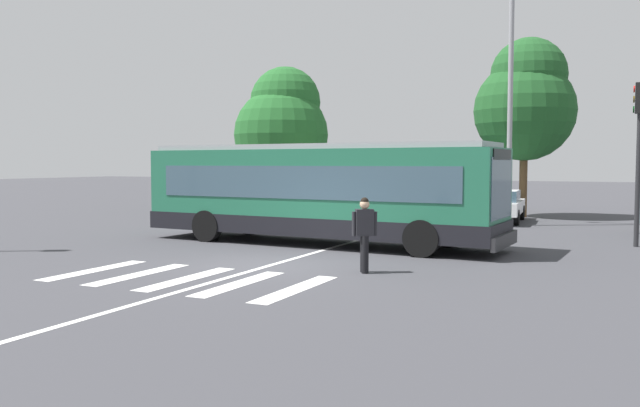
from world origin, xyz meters
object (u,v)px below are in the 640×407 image
Objects in this scene: parked_car_silver at (374,201)px; traffic_light_far_corner at (639,137)px; parked_car_white at (499,204)px; city_transit_bus at (318,193)px; parked_car_champagne at (321,199)px; twin_arm_street_lamp at (511,69)px; background_tree_left at (282,125)px; background_tree_right at (526,101)px; pedestrian_crossing_street at (364,230)px; parked_car_teal at (433,202)px.

traffic_light_far_corner is at bearing -31.25° from parked_car_silver.
traffic_light_far_corner is at bearing -51.98° from parked_car_white.
city_transit_bus reaches higher than parked_car_champagne.
background_tree_left is at bearing 159.22° from twin_arm_street_lamp.
twin_arm_street_lamp is at bearing -9.76° from parked_car_champagne.
background_tree_right is (12.81, -0.31, 0.78)m from background_tree_left.
background_tree_left is (-11.72, 17.73, 3.59)m from pedestrian_crossing_street.
pedestrian_crossing_street is at bearing -61.51° from parked_car_champagne.
pedestrian_crossing_street is 0.37× the size of parked_car_white.
city_transit_bus is 5.43m from pedestrian_crossing_street.
city_transit_bus is 10.16m from parked_car_silver.
background_tree_right is (4.32, 13.09, 3.75)m from city_transit_bus.
background_tree_right is at bearing -1.40° from background_tree_left.
background_tree_right reaches higher than traffic_light_far_corner.
parked_car_teal is at bearing 178.72° from parked_car_white.
pedestrian_crossing_street is 0.38× the size of parked_car_silver.
parked_car_champagne is 15.22m from traffic_light_far_corner.
pedestrian_crossing_street is 0.38× the size of parked_car_teal.
parked_car_white is 8.73m from traffic_light_far_corner.
twin_arm_street_lamp is at bearing 131.57° from traffic_light_far_corner.
parked_car_white is 0.56× the size of background_tree_right.
parked_car_champagne is at bearing 114.51° from city_transit_bus.
city_transit_bus is 1.14× the size of twin_arm_street_lamp.
traffic_light_far_corner is 0.48× the size of twin_arm_street_lamp.
twin_arm_street_lamp is 13.83m from background_tree_left.
parked_car_teal and parked_car_white have the same top height.
pedestrian_crossing_street is at bearing -95.00° from twin_arm_street_lamp.
parked_car_white is 13.24m from background_tree_left.
background_tree_right is (3.47, 3.01, 4.57)m from parked_car_teal.
parked_car_white is (3.72, 10.01, -0.82)m from city_transit_bus.
background_tree_left is at bearing 160.41° from parked_car_teal.
parked_car_silver is (-5.11, 14.28, -0.20)m from pedestrian_crossing_street.
city_transit_bus is 2.38× the size of traffic_light_far_corner.
parked_car_white is 5.54m from background_tree_right.
background_tree_right reaches higher than pedestrian_crossing_street.
traffic_light_far_corner is 20.08m from background_tree_left.
pedestrian_crossing_street is at bearing -126.12° from traffic_light_far_corner.
parked_car_champagne is 2.70m from parked_car_silver.
traffic_light_far_corner is (10.76, -6.53, 2.48)m from parked_car_silver.
parked_car_white is at bearing 0.62° from parked_car_silver.
background_tree_left is (-17.37, 9.98, 1.31)m from traffic_light_far_corner.
pedestrian_crossing_street reaches higher than parked_car_white.
city_transit_bus reaches higher than parked_car_white.
background_tree_right is (8.90, 3.02, 4.57)m from parked_car_champagne.
pedestrian_crossing_street is 17.99m from background_tree_right.
city_transit_bus is at bearing -94.78° from parked_car_teal.
parked_car_champagne is at bearing 179.64° from parked_car_white.
parked_car_white is 0.60× the size of background_tree_left.
parked_car_silver is 12.83m from traffic_light_far_corner.
parked_car_champagne and parked_car_white have the same top height.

